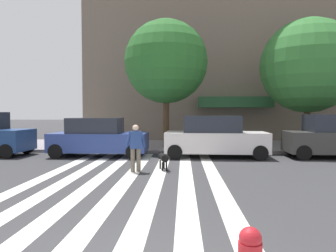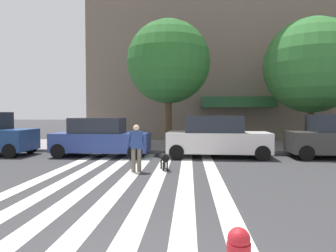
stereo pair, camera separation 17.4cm
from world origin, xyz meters
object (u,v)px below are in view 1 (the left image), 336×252
at_px(parked_car_third_in_line, 215,137).
at_px(street_tree_nearest, 166,62).
at_px(pedestrian_dog_walker, 136,145).
at_px(parked_car_behind_first, 98,138).
at_px(dog_on_leash, 163,157).
at_px(street_tree_middle, 308,66).

relative_size(parked_car_third_in_line, street_tree_nearest, 0.67).
relative_size(street_tree_nearest, pedestrian_dog_walker, 4.26).
height_order(parked_car_behind_first, parked_car_third_in_line, parked_car_third_in_line).
relative_size(parked_car_behind_first, dog_on_leash, 4.23).
xyz_separation_m(parked_car_third_in_line, dog_on_leash, (-2.18, -3.25, -0.48)).
xyz_separation_m(street_tree_middle, dog_on_leash, (-7.56, -6.37, -4.17)).
height_order(parked_car_behind_first, street_tree_middle, street_tree_middle).
relative_size(parked_car_behind_first, street_tree_middle, 0.63).
height_order(parked_car_behind_first, pedestrian_dog_walker, parked_car_behind_first).
xyz_separation_m(street_tree_nearest, street_tree_middle, (7.78, 0.35, -0.22)).
distance_m(parked_car_behind_first, pedestrian_dog_walker, 4.44).
bearing_deg(dog_on_leash, parked_car_third_in_line, 56.19).
relative_size(parked_car_third_in_line, dog_on_leash, 4.45).
relative_size(parked_car_third_in_line, street_tree_middle, 0.67).
distance_m(parked_car_behind_first, street_tree_nearest, 5.70).
relative_size(parked_car_third_in_line, pedestrian_dog_walker, 2.86).
bearing_deg(street_tree_nearest, parked_car_behind_first, -137.54).
bearing_deg(parked_car_behind_first, dog_on_leash, -44.93).
height_order(street_tree_nearest, dog_on_leash, street_tree_nearest).
bearing_deg(parked_car_third_in_line, street_tree_middle, 30.13).
xyz_separation_m(parked_car_third_in_line, street_tree_nearest, (-2.41, 2.77, 3.91)).
height_order(street_tree_nearest, street_tree_middle, street_tree_middle).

